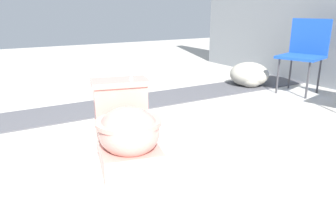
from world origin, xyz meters
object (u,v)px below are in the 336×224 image
folding_chair_left (305,48)px  boulder_far (249,74)px  toilet (126,132)px  boulder_near (251,78)px

folding_chair_left → boulder_far: bearing=-74.8°
toilet → folding_chair_left: 2.65m
boulder_near → boulder_far: (-0.07, 0.02, 0.04)m
toilet → folding_chair_left: folding_chair_left is taller
folding_chair_left → boulder_near: 0.70m
toilet → boulder_far: bearing=133.3°
boulder_near → toilet: bearing=-61.7°
boulder_near → boulder_far: 0.08m
boulder_far → boulder_near: bearing=-20.9°
boulder_far → folding_chair_left: bearing=32.1°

